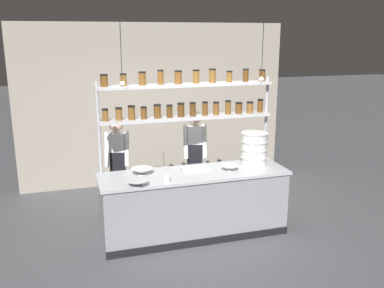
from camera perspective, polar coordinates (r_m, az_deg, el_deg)
ground_plane at (r=6.22m, az=0.27°, el=-11.88°), size 40.00×40.00×0.00m
back_wall at (r=8.05m, az=-4.94°, el=5.27°), size 5.01×0.12×2.97m
prep_counter at (r=6.03m, az=0.28°, el=-7.97°), size 2.61×0.76×0.92m
spice_shelf_unit at (r=5.97m, az=-0.68°, el=5.30°), size 2.49×0.28×2.30m
chef_left at (r=6.43m, az=-9.87°, el=-2.57°), size 0.40×0.32×1.58m
chef_center at (r=6.63m, az=0.37°, el=-1.54°), size 0.40×0.33×1.63m
container_stack at (r=6.23m, az=8.30°, el=-0.61°), size 0.39×0.39×0.47m
cutting_board at (r=6.00m, az=0.40°, el=-3.29°), size 0.40×0.26×0.02m
prep_bowl_near_left at (r=5.99m, az=5.08°, el=-3.19°), size 0.25×0.25×0.07m
prep_bowl_center_front at (r=5.39m, az=-7.26°, el=-5.22°), size 0.27×0.27×0.07m
prep_bowl_center_back at (r=5.84m, az=-6.70°, el=-3.63°), size 0.30×0.30×0.08m
serving_cup_front at (r=5.50m, az=-3.39°, el=-4.69°), size 0.09×0.09×0.08m
pendant_light_row at (r=5.61m, az=0.44°, el=8.81°), size 1.96×0.07×0.79m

